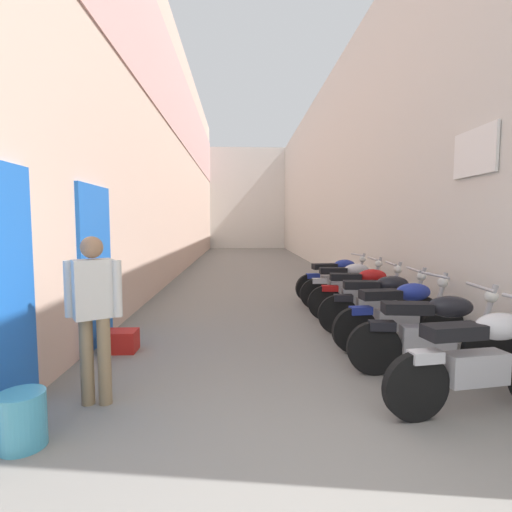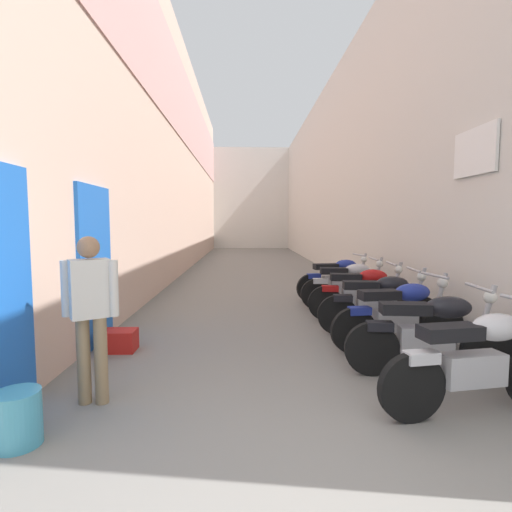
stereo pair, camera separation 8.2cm
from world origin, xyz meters
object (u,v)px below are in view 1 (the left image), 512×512
(motorcycle_fourth, at_px, (380,302))
(motorcycle_fifth, at_px, (362,292))
(water_jug_near_door, at_px, (22,420))
(motorcycle_second, at_px, (433,332))
(motorcycle_nearest, at_px, (481,359))
(plastic_crate, at_px, (120,341))
(motorcycle_sixth, at_px, (348,284))
(motorcycle_seventh, at_px, (337,278))
(motorcycle_third, at_px, (400,313))
(pedestrian_by_doorway, at_px, (94,307))

(motorcycle_fourth, distance_m, motorcycle_fifth, 0.88)
(motorcycle_fifth, distance_m, water_jug_near_door, 5.29)
(motorcycle_fifth, height_order, water_jug_near_door, motorcycle_fifth)
(motorcycle_second, xyz_separation_m, motorcycle_fourth, (0.00, 1.61, 0.00))
(motorcycle_nearest, distance_m, plastic_crate, 4.15)
(motorcycle_sixth, bearing_deg, motorcycle_seventh, 90.01)
(motorcycle_third, xyz_separation_m, plastic_crate, (-3.70, 0.11, -0.36))
(motorcycle_second, relative_size, water_jug_near_door, 4.40)
(motorcycle_nearest, height_order, water_jug_near_door, motorcycle_nearest)
(motorcycle_fourth, height_order, motorcycle_sixth, same)
(motorcycle_seventh, bearing_deg, motorcycle_third, -90.00)
(plastic_crate, bearing_deg, motorcycle_seventh, 41.28)
(motorcycle_nearest, relative_size, pedestrian_by_doorway, 1.17)
(motorcycle_fifth, relative_size, pedestrian_by_doorway, 1.18)
(motorcycle_third, distance_m, motorcycle_fourth, 0.74)
(motorcycle_seventh, xyz_separation_m, pedestrian_by_doorway, (-3.46, -4.76, 0.42))
(motorcycle_sixth, distance_m, motorcycle_seventh, 0.84)
(motorcycle_third, bearing_deg, motorcycle_nearest, -90.00)
(motorcycle_fifth, relative_size, motorcycle_seventh, 1.01)
(motorcycle_nearest, height_order, motorcycle_fifth, same)
(motorcycle_second, distance_m, motorcycle_seventh, 4.24)
(motorcycle_third, bearing_deg, water_jug_near_door, -151.00)
(motorcycle_fifth, xyz_separation_m, motorcycle_seventh, (-0.00, 1.75, 0.00))
(motorcycle_second, relative_size, pedestrian_by_doorway, 1.18)
(motorcycle_nearest, bearing_deg, motorcycle_fourth, 90.00)
(motorcycle_fifth, bearing_deg, pedestrian_by_doorway, -139.02)
(motorcycle_nearest, distance_m, water_jug_near_door, 3.79)
(motorcycle_nearest, bearing_deg, water_jug_near_door, -174.58)
(motorcycle_sixth, height_order, water_jug_near_door, motorcycle_sixth)
(motorcycle_second, bearing_deg, motorcycle_sixth, 90.00)
(water_jug_near_door, bearing_deg, plastic_crate, 88.40)
(motorcycle_fourth, relative_size, pedestrian_by_doorway, 1.18)
(motorcycle_third, distance_m, plastic_crate, 3.72)
(motorcycle_sixth, bearing_deg, motorcycle_fourth, -90.00)
(water_jug_near_door, bearing_deg, pedestrian_by_doorway, 66.47)
(pedestrian_by_doorway, distance_m, water_jug_near_door, 1.03)
(motorcycle_fifth, height_order, pedestrian_by_doorway, pedestrian_by_doorway)
(pedestrian_by_doorway, height_order, water_jug_near_door, pedestrian_by_doorway)
(motorcycle_nearest, xyz_separation_m, motorcycle_second, (0.00, 0.85, 0.00))
(motorcycle_second, xyz_separation_m, motorcycle_fifth, (0.00, 2.49, 0.00))
(motorcycle_sixth, bearing_deg, motorcycle_fifth, -90.00)
(pedestrian_by_doorway, xyz_separation_m, plastic_crate, (-0.24, 1.51, -0.78))
(motorcycle_sixth, bearing_deg, pedestrian_by_doorway, -131.48)
(motorcycle_third, bearing_deg, pedestrian_by_doorway, -158.06)
(water_jug_near_door, height_order, plastic_crate, water_jug_near_door)
(motorcycle_second, relative_size, plastic_crate, 4.20)
(motorcycle_seventh, bearing_deg, motorcycle_fourth, -90.00)
(motorcycle_fourth, bearing_deg, pedestrian_by_doorway, -148.37)
(motorcycle_second, bearing_deg, motorcycle_nearest, -90.01)
(motorcycle_third, bearing_deg, motorcycle_sixth, 90.00)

